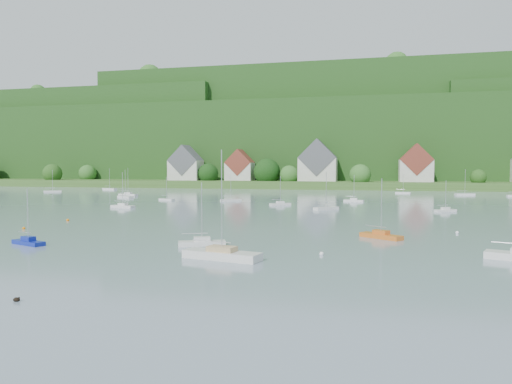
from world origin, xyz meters
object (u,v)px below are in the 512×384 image
near_sailboat_1 (28,241)px  near_sailboat_3 (202,242)px  near_sailboat_2 (222,254)px  near_sailboat_5 (381,235)px

near_sailboat_1 → near_sailboat_3: 20.41m
near_sailboat_1 → near_sailboat_2: (24.71, -3.35, 0.13)m
near_sailboat_2 → near_sailboat_3: size_ratio=1.48×
near_sailboat_2 → near_sailboat_3: bearing=135.5°
near_sailboat_2 → near_sailboat_3: 8.72m
near_sailboat_3 → near_sailboat_5: bearing=5.3°
near_sailboat_1 → near_sailboat_2: near_sailboat_2 is taller
near_sailboat_3 → near_sailboat_5: (20.35, 10.55, 0.01)m
near_sailboat_1 → near_sailboat_5: bearing=40.8°
near_sailboat_2 → near_sailboat_3: (-4.69, 7.35, -0.11)m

